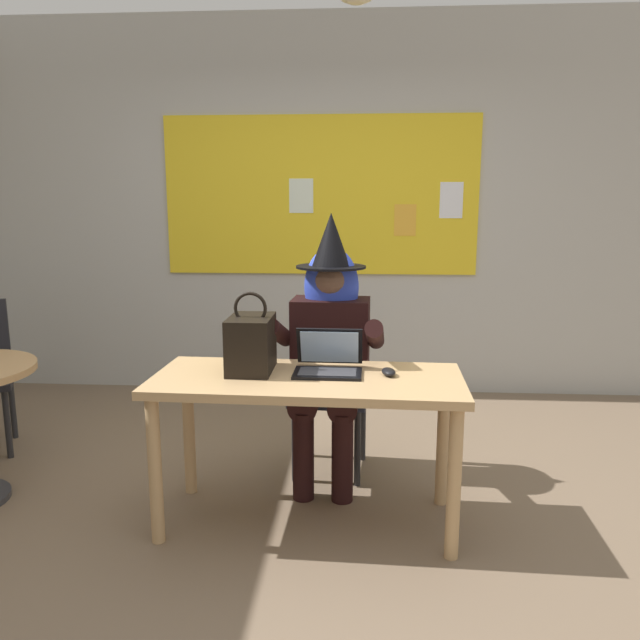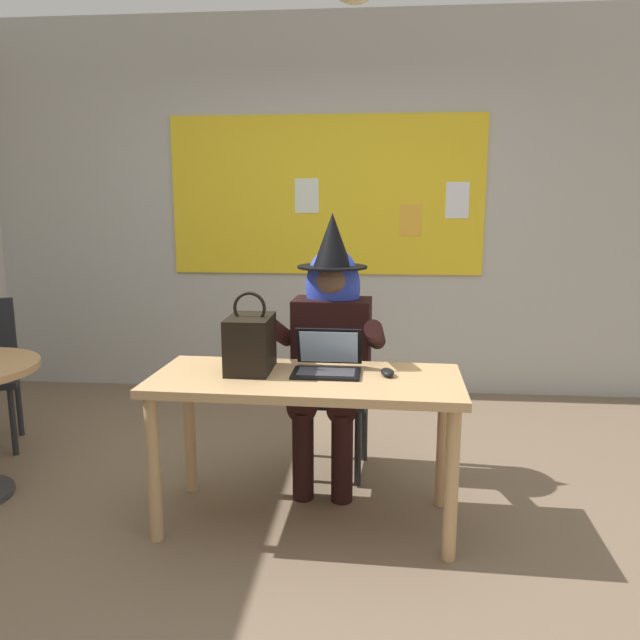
% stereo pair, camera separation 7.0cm
% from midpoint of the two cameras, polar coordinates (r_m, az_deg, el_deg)
% --- Properties ---
extents(ground_plane, '(24.00, 24.00, 0.00)m').
position_cam_midpoint_polar(ground_plane, '(3.09, -3.36, -18.25)').
color(ground_plane, '#75604C').
extents(wall_back_bulletin, '(5.43, 2.33, 2.89)m').
position_cam_midpoint_polar(wall_back_bulletin, '(4.85, -0.31, 10.34)').
color(wall_back_bulletin, '#B2B2AD').
rests_on(wall_back_bulletin, ground).
extents(desk_main, '(1.44, 0.65, 0.72)m').
position_cam_midpoint_polar(desk_main, '(2.85, -1.88, -7.18)').
color(desk_main, tan).
rests_on(desk_main, ground).
extents(chair_at_desk, '(0.45, 0.45, 0.92)m').
position_cam_midpoint_polar(chair_at_desk, '(3.51, 0.57, -5.45)').
color(chair_at_desk, '#2D3347').
rests_on(chair_at_desk, ground).
extents(person_costumed, '(0.61, 0.67, 1.45)m').
position_cam_midpoint_polar(person_costumed, '(3.32, 0.29, -1.31)').
color(person_costumed, black).
rests_on(person_costumed, ground).
extents(laptop, '(0.32, 0.28, 0.20)m').
position_cam_midpoint_polar(laptop, '(2.88, 0.08, -3.97)').
color(laptop, black).
rests_on(laptop, desk_main).
extents(computer_mouse, '(0.08, 0.11, 0.03)m').
position_cam_midpoint_polar(computer_mouse, '(2.85, 5.68, -4.81)').
color(computer_mouse, black).
rests_on(computer_mouse, desk_main).
extents(handbag, '(0.20, 0.30, 0.38)m').
position_cam_midpoint_polar(handbag, '(2.90, -7.10, -2.14)').
color(handbag, black).
rests_on(handbag, desk_main).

